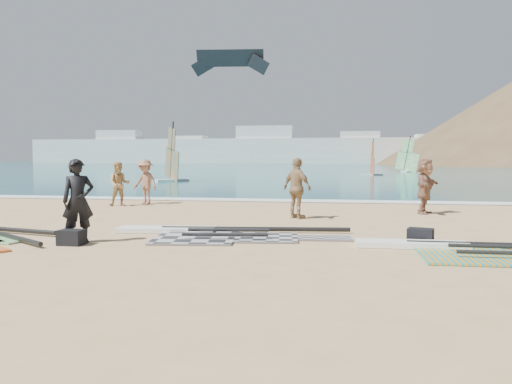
% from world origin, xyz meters
% --- Properties ---
extents(ground, '(300.00, 300.00, 0.00)m').
position_xyz_m(ground, '(0.00, 0.00, 0.00)').
color(ground, tan).
rests_on(ground, ground).
extents(sea, '(300.00, 240.00, 0.06)m').
position_xyz_m(sea, '(0.00, 132.00, 0.00)').
color(sea, '#0D4E60').
rests_on(sea, ground).
extents(surf_line, '(300.00, 1.20, 0.04)m').
position_xyz_m(surf_line, '(0.00, 12.30, 0.00)').
color(surf_line, white).
rests_on(surf_line, ground).
extents(far_town, '(160.00, 8.00, 12.00)m').
position_xyz_m(far_town, '(-15.72, 150.00, 4.49)').
color(far_town, white).
rests_on(far_town, ground).
extents(rig_grey, '(6.30, 2.69, 0.20)m').
position_xyz_m(rig_grey, '(0.34, 2.01, 0.05)').
color(rig_grey, '#252527').
rests_on(rig_grey, ground).
extents(rig_orange, '(5.84, 2.30, 0.20)m').
position_xyz_m(rig_orange, '(6.43, 0.64, 0.05)').
color(rig_orange, orange).
rests_on(rig_orange, ground).
extents(gear_bag_near, '(0.57, 0.42, 0.36)m').
position_xyz_m(gear_bag_near, '(-2.44, 0.10, 0.18)').
color(gear_bag_near, black).
rests_on(gear_bag_near, ground).
extents(gear_bag_far, '(0.67, 0.56, 0.34)m').
position_xyz_m(gear_bag_far, '(5.55, 1.73, 0.17)').
color(gear_bag_far, black).
rests_on(gear_bag_far, ground).
extents(person_wetsuit, '(0.86, 0.82, 1.99)m').
position_xyz_m(person_wetsuit, '(-2.44, 0.42, 0.99)').
color(person_wetsuit, black).
rests_on(person_wetsuit, ground).
extents(beachgoer_left, '(1.08, 0.97, 1.83)m').
position_xyz_m(beachgoer_left, '(-5.34, 8.96, 0.91)').
color(beachgoer_left, tan).
rests_on(beachgoer_left, ground).
extents(beachgoer_mid, '(1.43, 1.14, 1.93)m').
position_xyz_m(beachgoer_mid, '(-4.63, 9.99, 0.97)').
color(beachgoer_mid, '#97654E').
rests_on(beachgoer_mid, ground).
extents(beachgoer_back, '(1.22, 1.13, 2.01)m').
position_xyz_m(beachgoer_back, '(2.28, 5.93, 1.00)').
color(beachgoer_back, '#A07F56').
rests_on(beachgoer_back, ground).
extents(beachgoer_right, '(1.22, 1.92, 1.98)m').
position_xyz_m(beachgoer_right, '(6.67, 8.11, 0.99)').
color(beachgoer_right, '#97684E').
rests_on(beachgoer_right, ground).
extents(windsurfer_left, '(2.63, 2.65, 5.01)m').
position_xyz_m(windsurfer_left, '(-10.05, 29.29, 1.41)').
color(windsurfer_left, white).
rests_on(windsurfer_left, ground).
extents(windsurfer_centre, '(2.32, 2.78, 4.15)m').
position_xyz_m(windsurfer_centre, '(7.32, 46.40, 1.23)').
color(windsurfer_centre, white).
rests_on(windsurfer_centre, ground).
extents(windsurfer_right, '(3.02, 2.78, 4.94)m').
position_xyz_m(windsurfer_right, '(12.73, 59.52, 1.40)').
color(windsurfer_right, white).
rests_on(windsurfer_right, ground).
extents(kitesurf_kite, '(7.76, 1.54, 2.49)m').
position_xyz_m(kitesurf_kite, '(-6.91, 37.65, 11.42)').
color(kitesurf_kite, '#222127').
rests_on(kitesurf_kite, ground).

